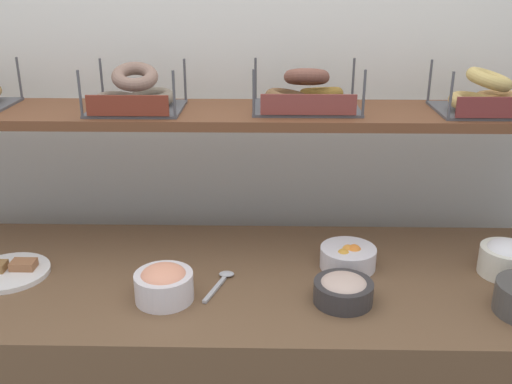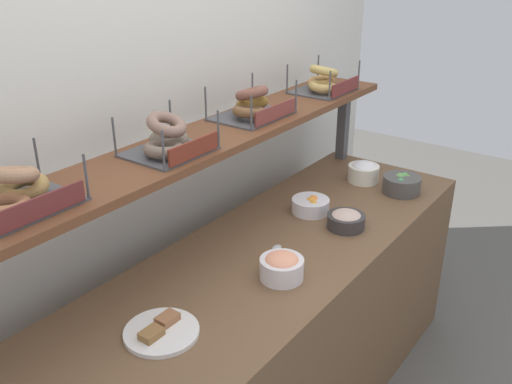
% 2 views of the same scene
% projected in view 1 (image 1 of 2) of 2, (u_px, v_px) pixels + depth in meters
% --- Properties ---
extents(back_wall, '(3.46, 0.06, 2.40)m').
position_uv_depth(back_wall, '(228.00, 114.00, 2.08)').
color(back_wall, silver).
rests_on(back_wall, ground_plane).
extents(upper_shelf, '(2.22, 0.32, 0.03)m').
position_uv_depth(upper_shelf, '(222.00, 114.00, 1.80)').
color(upper_shelf, brown).
rests_on(upper_shelf, shelf_riser_left).
extents(bowl_cream_cheese, '(0.15, 0.15, 0.11)m').
position_uv_depth(bowl_cream_cheese, '(507.00, 258.00, 1.68)').
color(bowl_cream_cheese, white).
rests_on(bowl_cream_cheese, deli_counter).
extents(bowl_fruit_salad, '(0.17, 0.17, 0.08)m').
position_uv_depth(bowl_fruit_salad, '(348.00, 257.00, 1.73)').
color(bowl_fruit_salad, white).
rests_on(bowl_fruit_salad, deli_counter).
extents(bowl_lox_spread, '(0.16, 0.16, 0.10)m').
position_uv_depth(bowl_lox_spread, '(164.00, 283.00, 1.55)').
color(bowl_lox_spread, white).
rests_on(bowl_lox_spread, deli_counter).
extents(bowl_tuna_salad, '(0.16, 0.16, 0.07)m').
position_uv_depth(bowl_tuna_salad, '(343.00, 290.00, 1.54)').
color(bowl_tuna_salad, '#363334').
rests_on(bowl_tuna_salad, deli_counter).
extents(serving_plate_white, '(0.23, 0.23, 0.04)m').
position_uv_depth(serving_plate_white, '(9.00, 271.00, 1.69)').
color(serving_plate_white, white).
rests_on(serving_plate_white, deli_counter).
extents(serving_spoon_near_plate, '(0.08, 0.17, 0.01)m').
position_uv_depth(serving_spoon_near_plate, '(221.00, 281.00, 1.65)').
color(serving_spoon_near_plate, '#B7B7BC').
rests_on(serving_spoon_near_plate, deli_counter).
extents(bagel_basket_poppy, '(0.28, 0.24, 0.15)m').
position_uv_depth(bagel_basket_poppy, '(135.00, 95.00, 1.77)').
color(bagel_basket_poppy, '#4C4C51').
rests_on(bagel_basket_poppy, upper_shelf).
extents(bagel_basket_cinnamon_raisin, '(0.33, 0.25, 0.14)m').
position_uv_depth(bagel_basket_cinnamon_raisin, '(306.00, 94.00, 1.78)').
color(bagel_basket_cinnamon_raisin, '#4C4C51').
rests_on(bagel_basket_cinnamon_raisin, upper_shelf).
extents(bagel_basket_sesame, '(0.30, 0.26, 0.14)m').
position_uv_depth(bagel_basket_sesame, '(486.00, 97.00, 1.75)').
color(bagel_basket_sesame, '#4C4C51').
rests_on(bagel_basket_sesame, upper_shelf).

